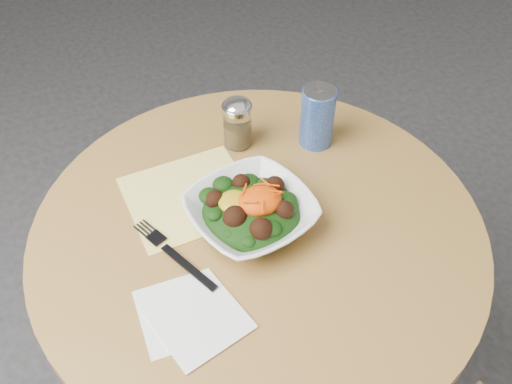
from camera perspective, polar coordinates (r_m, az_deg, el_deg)
table at (r=1.29m, az=0.20°, el=-9.03°), size 0.90×0.90×0.75m
cloth_napkin at (r=1.19m, az=-6.66°, el=-0.42°), size 0.25×0.23×0.00m
paper_napkins at (r=1.01m, az=-6.56°, el=-12.20°), size 0.18×0.19×0.00m
salad_bowl at (r=1.11m, az=-0.51°, el=-1.96°), size 0.28×0.28×0.09m
fork at (r=1.09m, az=-8.40°, el=-6.01°), size 0.10×0.22×0.00m
spice_shaker at (r=1.27m, az=-1.88°, el=6.88°), size 0.07×0.07×0.12m
beverage_can at (r=1.27m, az=6.15°, el=7.49°), size 0.08×0.08×0.14m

